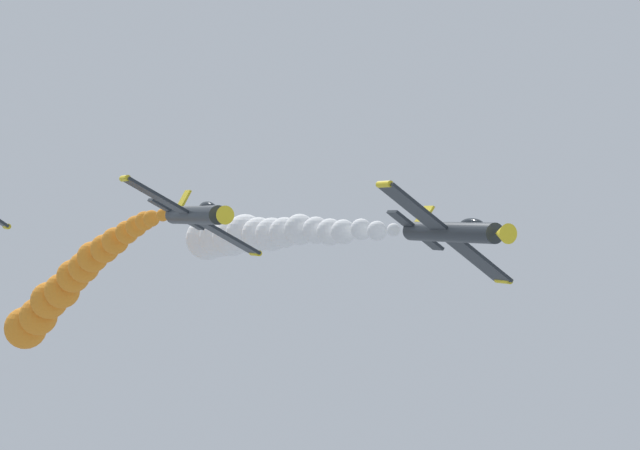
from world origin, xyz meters
name	(u,v)px	position (x,y,z in m)	size (l,w,h in m)	color
airplane_right_inner	(452,232)	(-5.65, 5.03, 64.75)	(8.00, 10.35, 5.83)	#23282D
smoke_trail_right_inner	(246,235)	(-3.57, -22.37, 64.11)	(5.60, 28.88, 3.78)	white
airplane_left_outer	(196,215)	(5.64, -5.46, 65.68)	(8.54, 10.35, 4.94)	#23282D
smoke_trail_left_outer	(60,293)	(8.80, -32.54, 59.34)	(7.21, 28.37, 11.87)	orange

